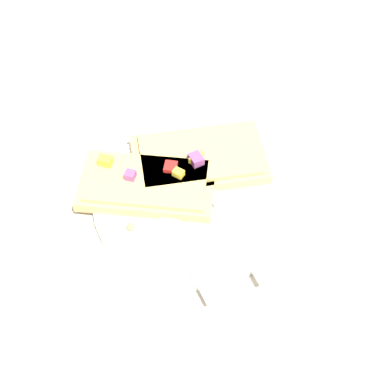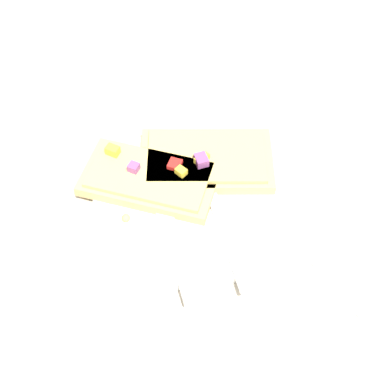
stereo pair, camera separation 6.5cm
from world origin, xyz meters
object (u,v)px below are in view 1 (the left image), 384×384
object	(u,v)px
fork	(213,202)
knife	(180,238)
pizza_slice_main	(199,158)
pizza_slice_corner	(147,184)
napkin	(347,227)
plate	(192,200)

from	to	relation	value
fork	knife	size ratio (longest dim) A/B	1.05
knife	pizza_slice_main	xyz separation A→B (m)	(0.07, -0.10, 0.01)
pizza_slice_corner	fork	bearing A→B (deg)	171.18
pizza_slice_corner	napkin	distance (m)	0.25
fork	napkin	xyz separation A→B (m)	(-0.13, -0.10, -0.01)
fork	pizza_slice_corner	distance (m)	0.08
plate	knife	distance (m)	0.06
plate	fork	distance (m)	0.03
fork	napkin	bearing A→B (deg)	-124.72
fork	pizza_slice_main	xyz separation A→B (m)	(0.06, -0.03, 0.01)
pizza_slice_main	pizza_slice_corner	size ratio (longest dim) A/B	1.08
fork	napkin	world-z (taller)	fork
knife	napkin	world-z (taller)	knife
knife	pizza_slice_main	bearing A→B (deg)	-36.95
fork	pizza_slice_main	bearing A→B (deg)	-10.25
knife	napkin	bearing A→B (deg)	-109.01
knife	pizza_slice_corner	xyz separation A→B (m)	(0.08, -0.02, 0.01)
plate	knife	size ratio (longest dim) A/B	1.17
plate	fork	xyz separation A→B (m)	(-0.02, -0.01, 0.01)
pizza_slice_main	napkin	distance (m)	0.20
plate	pizza_slice_main	distance (m)	0.06
fork	pizza_slice_main	world-z (taller)	pizza_slice_main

